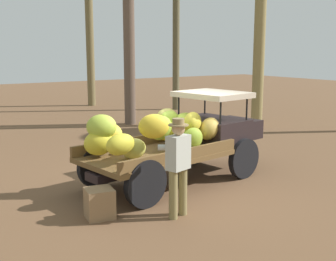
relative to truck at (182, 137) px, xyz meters
The scene contains 4 objects.
ground_plane 0.99m from the truck, 153.64° to the left, with size 60.00×60.00×0.00m, color brown.
truck is the anchor object (origin of this frame).
farmer 2.14m from the truck, 126.82° to the right, with size 0.54×0.50×1.71m.
wooden_crate 2.73m from the truck, 157.08° to the right, with size 0.44×0.46×0.52m, color olive.
Camera 1 is at (-5.22, -7.66, 2.84)m, focal length 46.80 mm.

